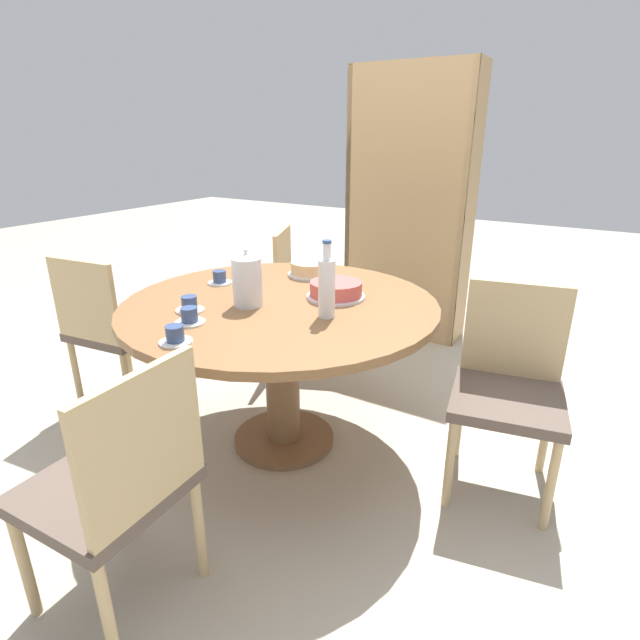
# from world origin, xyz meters

# --- Properties ---
(ground_plane) EXTENTS (14.00, 14.00, 0.00)m
(ground_plane) POSITION_xyz_m (0.00, 0.00, 0.00)
(ground_plane) COLOR #B2A893
(dining_table) EXTENTS (1.37, 1.37, 0.71)m
(dining_table) POSITION_xyz_m (0.00, 0.00, 0.58)
(dining_table) COLOR brown
(dining_table) RESTS_ON ground_plane
(chair_a) EXTENTS (0.49, 0.49, 0.84)m
(chair_a) POSITION_xyz_m (0.94, 0.24, 0.45)
(chair_a) COLOR tan
(chair_a) RESTS_ON ground_plane
(chair_b) EXTENTS (0.55, 0.55, 0.84)m
(chair_b) POSITION_xyz_m (-0.44, 0.86, 0.45)
(chair_b) COLOR tan
(chair_b) RESTS_ON ground_plane
(chair_c) EXTENTS (0.47, 0.47, 0.84)m
(chair_c) POSITION_xyz_m (-0.95, -0.17, 0.45)
(chair_c) COLOR tan
(chair_c) RESTS_ON ground_plane
(chair_d) EXTENTS (0.44, 0.44, 0.84)m
(chair_d) POSITION_xyz_m (0.11, -0.96, 0.45)
(chair_d) COLOR tan
(chair_d) RESTS_ON ground_plane
(bookshelf) EXTENTS (0.86, 0.28, 1.82)m
(bookshelf) POSITION_xyz_m (-0.09, 1.64, 0.84)
(bookshelf) COLOR tan
(bookshelf) RESTS_ON ground_plane
(coffee_pot) EXTENTS (0.12, 0.12, 0.24)m
(coffee_pot) POSITION_xyz_m (-0.08, -0.11, 0.82)
(coffee_pot) COLOR silver
(coffee_pot) RESTS_ON dining_table
(water_bottle) EXTENTS (0.07, 0.07, 0.31)m
(water_bottle) POSITION_xyz_m (0.27, -0.06, 0.84)
(water_bottle) COLOR silver
(water_bottle) RESTS_ON dining_table
(cake_main) EXTENTS (0.26, 0.26, 0.07)m
(cake_main) POSITION_xyz_m (0.18, 0.17, 0.75)
(cake_main) COLOR silver
(cake_main) RESTS_ON dining_table
(cake_second) EXTENTS (0.23, 0.23, 0.07)m
(cake_second) POSITION_xyz_m (-0.11, 0.42, 0.74)
(cake_second) COLOR silver
(cake_second) RESTS_ON dining_table
(cup_a) EXTENTS (0.12, 0.12, 0.06)m
(cup_a) POSITION_xyz_m (-0.41, 0.07, 0.74)
(cup_a) COLOR silver
(cup_a) RESTS_ON dining_table
(cup_b) EXTENTS (0.12, 0.12, 0.06)m
(cup_b) POSITION_xyz_m (-0.14, -0.40, 0.74)
(cup_b) COLOR silver
(cup_b) RESTS_ON dining_table
(cup_c) EXTENTS (0.12, 0.12, 0.06)m
(cup_c) POSITION_xyz_m (-0.04, -0.56, 0.74)
(cup_c) COLOR silver
(cup_c) RESTS_ON dining_table
(cup_d) EXTENTS (0.12, 0.12, 0.06)m
(cup_d) POSITION_xyz_m (-0.24, -0.29, 0.74)
(cup_d) COLOR silver
(cup_d) RESTS_ON dining_table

